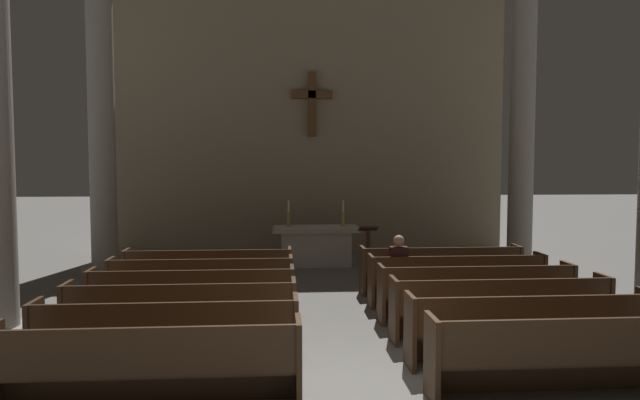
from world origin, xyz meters
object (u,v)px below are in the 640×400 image
object	(u,v)px
pew_left_row_3	(182,314)
column_left_second	(102,126)
column_right_second	(522,128)
altar	(316,245)
pew_left_row_2	(167,337)
pew_right_row_1	(573,356)
lectern	(368,251)
lone_worshipper	(398,269)
pew_right_row_6	(441,269)
pew_right_row_3	(500,308)
pew_right_row_5	(457,280)
pew_left_row_4	(193,297)
pew_right_row_2	(531,329)
candlestick_right	(343,218)
pew_left_row_1	(148,366)
pew_right_row_4	(476,292)
candlestick_left	(289,218)
pew_left_row_6	(209,273)
pew_left_row_5	(202,284)

from	to	relation	value
pew_left_row_3	column_left_second	world-z (taller)	column_left_second
column_right_second	altar	bearing A→B (deg)	173.53
pew_left_row_2	pew_right_row_1	size ratio (longest dim) A/B	1.00
lectern	lone_worshipper	bearing A→B (deg)	-88.80
pew_right_row_6	pew_right_row_3	bearing A→B (deg)	-90.00
pew_right_row_5	altar	world-z (taller)	altar
pew_right_row_6	pew_left_row_2	bearing A→B (deg)	-138.48
pew_left_row_4	pew_right_row_2	world-z (taller)	same
candlestick_right	lectern	size ratio (longest dim) A/B	0.58
pew_right_row_6	altar	xyz separation A→B (m)	(-2.32, 3.23, 0.06)
pew_left_row_1	pew_right_row_2	size ratio (longest dim) A/B	1.00
pew_left_row_1	pew_right_row_4	xyz separation A→B (m)	(4.64, 3.08, 0.00)
pew_left_row_2	pew_right_row_3	distance (m)	4.75
pew_left_row_3	candlestick_left	world-z (taller)	candlestick_left
pew_left_row_6	candlestick_right	bearing A→B (deg)	46.96
column_right_second	pew_right_row_4	bearing A→B (deg)	-120.69
pew_left_row_5	lone_worshipper	distance (m)	3.55
pew_left_row_1	pew_left_row_2	world-z (taller)	same
pew_right_row_3	pew_right_row_2	bearing A→B (deg)	-90.00
pew_left_row_5	lectern	bearing A→B (deg)	41.33
pew_left_row_1	pew_right_row_5	bearing A→B (deg)	41.52
pew_right_row_2	candlestick_right	size ratio (longest dim) A/B	4.84
pew_left_row_5	pew_right_row_4	xyz separation A→B (m)	(4.64, -1.03, 0.00)
pew_left_row_3	pew_left_row_5	world-z (taller)	same
pew_left_row_1	pew_left_row_4	bearing A→B (deg)	90.00
column_right_second	altar	distance (m)	5.94
pew_left_row_4	lectern	bearing A→B (deg)	49.58
pew_right_row_6	candlestick_right	bearing A→B (deg)	116.59
pew_right_row_5	column_left_second	bearing A→B (deg)	153.65
pew_left_row_1	pew_right_row_1	world-z (taller)	same
pew_right_row_4	pew_left_row_4	bearing A→B (deg)	180.00
column_right_second	lone_worshipper	distance (m)	6.02
pew_right_row_6	lectern	bearing A→B (deg)	119.68
pew_left_row_6	lectern	bearing A→B (deg)	30.30
pew_right_row_2	pew_left_row_4	bearing A→B (deg)	156.13
pew_left_row_2	candlestick_right	bearing A→B (deg)	67.64
pew_left_row_5	pew_right_row_4	bearing A→B (deg)	-12.48
pew_left_row_3	pew_right_row_5	world-z (taller)	same
pew_right_row_3	candlestick_right	world-z (taller)	candlestick_right
pew_right_row_2	pew_left_row_1	bearing A→B (deg)	-167.52
pew_left_row_3	pew_left_row_4	xyz separation A→B (m)	(0.00, 1.03, 0.00)
pew_right_row_3	pew_right_row_5	xyz separation A→B (m)	(0.00, 2.05, 0.00)
pew_right_row_5	pew_right_row_1	bearing A→B (deg)	-90.00
pew_right_row_2	pew_right_row_4	size ratio (longest dim) A/B	1.00
pew_right_row_3	column_right_second	xyz separation A→B (m)	(2.79, 5.73, 3.02)
pew_right_row_6	pew_right_row_1	bearing A→B (deg)	-90.00
candlestick_left	pew_left_row_4	bearing A→B (deg)	-107.03
pew_left_row_2	pew_left_row_3	world-z (taller)	same
pew_right_row_6	lectern	world-z (taller)	lectern
pew_right_row_5	altar	bearing A→B (deg)	118.56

